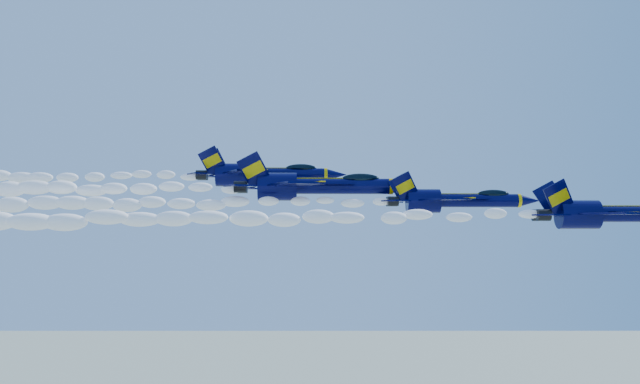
{
  "coord_description": "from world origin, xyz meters",
  "views": [
    {
      "loc": [
        -6.81,
        -73.66,
        151.01
      ],
      "look_at": [
        -4.62,
        -0.98,
        154.22
      ],
      "focal_mm": 40.0,
      "sensor_mm": 36.0,
      "label": 1
    }
  ],
  "objects_px": {
    "jet_third": "(314,186)",
    "jet_fourth": "(262,174)",
    "jet_second": "(454,200)",
    "jet_lead": "(615,213)"
  },
  "relations": [
    {
      "from": "jet_third",
      "to": "jet_fourth",
      "type": "distance_m",
      "value": 11.65
    },
    {
      "from": "jet_second",
      "to": "jet_third",
      "type": "relative_size",
      "value": 0.83
    },
    {
      "from": "jet_lead",
      "to": "jet_third",
      "type": "bearing_deg",
      "value": 146.34
    },
    {
      "from": "jet_second",
      "to": "jet_fourth",
      "type": "height_order",
      "value": "jet_fourth"
    },
    {
      "from": "jet_lead",
      "to": "jet_fourth",
      "type": "height_order",
      "value": "jet_fourth"
    },
    {
      "from": "jet_second",
      "to": "jet_fourth",
      "type": "bearing_deg",
      "value": 149.46
    },
    {
      "from": "jet_second",
      "to": "jet_third",
      "type": "height_order",
      "value": "jet_third"
    },
    {
      "from": "jet_lead",
      "to": "jet_second",
      "type": "bearing_deg",
      "value": 125.82
    },
    {
      "from": "jet_second",
      "to": "jet_lead",
      "type": "bearing_deg",
      "value": -54.18
    },
    {
      "from": "jet_lead",
      "to": "jet_third",
      "type": "xyz_separation_m",
      "value": [
        -24.72,
        16.46,
        3.15
      ]
    }
  ]
}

